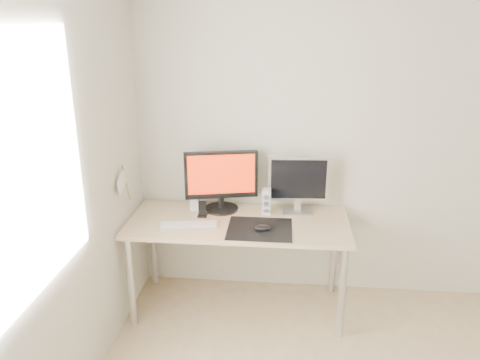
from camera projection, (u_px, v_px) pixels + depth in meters
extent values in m
plane|color=silver|center=(367.00, 142.00, 3.50)|extent=(3.50, 0.00, 3.50)
plane|color=silver|center=(17.00, 233.00, 2.01)|extent=(0.00, 3.50, 3.50)
plane|color=white|center=(10.00, 178.00, 1.93)|extent=(0.00, 1.30, 1.30)
cube|color=black|center=(260.00, 229.00, 3.26)|extent=(0.45, 0.40, 0.00)
ellipsoid|color=black|center=(262.00, 228.00, 3.23)|extent=(0.11, 0.06, 0.04)
cube|color=#D1B587|center=(238.00, 222.00, 3.41)|extent=(1.60, 0.70, 0.03)
cylinder|color=silver|center=(131.00, 282.00, 3.32)|extent=(0.05, 0.05, 0.70)
cylinder|color=silver|center=(342.00, 293.00, 3.19)|extent=(0.05, 0.05, 0.70)
cylinder|color=silver|center=(153.00, 245.00, 3.87)|extent=(0.05, 0.05, 0.70)
cylinder|color=silver|center=(334.00, 253.00, 3.73)|extent=(0.05, 0.05, 0.70)
cylinder|color=black|center=(221.00, 209.00, 3.60)|extent=(0.31, 0.31, 0.02)
cylinder|color=black|center=(221.00, 200.00, 3.57)|extent=(0.06, 0.06, 0.12)
cube|color=black|center=(221.00, 175.00, 3.50)|extent=(0.55, 0.16, 0.36)
cube|color=#FF3C0D|center=(221.00, 174.00, 3.47)|extent=(0.49, 0.11, 0.30)
cube|color=#AFAFB1|center=(297.00, 211.00, 3.56)|extent=(0.23, 0.17, 0.01)
cube|color=silver|center=(297.00, 204.00, 3.54)|extent=(0.05, 0.04, 0.10)
cube|color=silver|center=(298.00, 179.00, 3.48)|extent=(0.45, 0.07, 0.34)
cube|color=black|center=(299.00, 180.00, 3.46)|extent=(0.41, 0.03, 0.30)
cube|color=white|center=(195.00, 197.00, 3.57)|extent=(0.06, 0.07, 0.20)
cylinder|color=silver|center=(194.00, 206.00, 3.55)|extent=(0.04, 0.01, 0.04)
cylinder|color=silver|center=(194.00, 199.00, 3.53)|extent=(0.04, 0.01, 0.04)
cylinder|color=silver|center=(193.00, 193.00, 3.52)|extent=(0.04, 0.01, 0.04)
cube|color=white|center=(267.00, 202.00, 3.49)|extent=(0.06, 0.07, 0.20)
cylinder|color=silver|center=(266.00, 211.00, 3.46)|extent=(0.04, 0.01, 0.04)
cylinder|color=#B9B9BC|center=(266.00, 204.00, 3.45)|extent=(0.04, 0.01, 0.04)
cylinder|color=#ACACAE|center=(266.00, 197.00, 3.43)|extent=(0.04, 0.01, 0.04)
cube|color=#BDBDBF|center=(189.00, 225.00, 3.31)|extent=(0.43, 0.18, 0.01)
cube|color=white|center=(189.00, 224.00, 3.31)|extent=(0.41, 0.16, 0.01)
cube|color=black|center=(202.00, 216.00, 3.47)|extent=(0.07, 0.06, 0.01)
cube|color=black|center=(202.00, 208.00, 3.45)|extent=(0.05, 0.02, 0.11)
cylinder|color=#A57F54|center=(126.00, 183.00, 3.31)|extent=(0.01, 0.10, 0.29)
cube|color=white|center=(122.00, 182.00, 3.21)|extent=(0.00, 0.19, 0.15)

